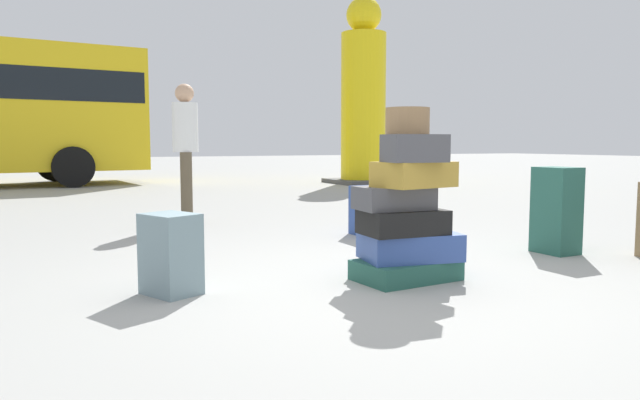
{
  "coord_description": "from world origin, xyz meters",
  "views": [
    {
      "loc": [
        -2.07,
        -3.36,
        0.97
      ],
      "look_at": [
        0.35,
        1.53,
        0.46
      ],
      "focal_mm": 33.75,
      "sensor_mm": 36.0,
      "label": 1
    }
  ],
  "objects_px": {
    "suitcase_navy_upright_blue": "(369,211)",
    "person_bearded_onlooker": "(185,141)",
    "suitcase_slate_foreground_far": "(171,254)",
    "suitcase_teal_white_trunk": "(556,210)",
    "yellow_dummy_statue": "(363,101)",
    "suitcase_tower": "(407,215)"
  },
  "relations": [
    {
      "from": "person_bearded_onlooker",
      "to": "yellow_dummy_statue",
      "type": "relative_size",
      "value": 0.38
    },
    {
      "from": "suitcase_teal_white_trunk",
      "to": "yellow_dummy_statue",
      "type": "xyz_separation_m",
      "value": [
        3.22,
        8.86,
        1.6
      ]
    },
    {
      "from": "suitcase_navy_upright_blue",
      "to": "yellow_dummy_statue",
      "type": "relative_size",
      "value": 0.12
    },
    {
      "from": "suitcase_navy_upright_blue",
      "to": "suitcase_teal_white_trunk",
      "type": "bearing_deg",
      "value": -59.88
    },
    {
      "from": "suitcase_tower",
      "to": "person_bearded_onlooker",
      "type": "xyz_separation_m",
      "value": [
        -0.67,
        3.63,
        0.53
      ]
    },
    {
      "from": "suitcase_slate_foreground_far",
      "to": "suitcase_navy_upright_blue",
      "type": "bearing_deg",
      "value": 9.33
    },
    {
      "from": "suitcase_slate_foreground_far",
      "to": "person_bearded_onlooker",
      "type": "relative_size",
      "value": 0.31
    },
    {
      "from": "suitcase_slate_foreground_far",
      "to": "suitcase_tower",
      "type": "bearing_deg",
      "value": -36.57
    },
    {
      "from": "suitcase_teal_white_trunk",
      "to": "yellow_dummy_statue",
      "type": "relative_size",
      "value": 0.17
    },
    {
      "from": "suitcase_teal_white_trunk",
      "to": "person_bearded_onlooker",
      "type": "height_order",
      "value": "person_bearded_onlooker"
    },
    {
      "from": "suitcase_navy_upright_blue",
      "to": "person_bearded_onlooker",
      "type": "distance_m",
      "value": 2.39
    },
    {
      "from": "suitcase_navy_upright_blue",
      "to": "person_bearded_onlooker",
      "type": "bearing_deg",
      "value": 132.53
    },
    {
      "from": "suitcase_tower",
      "to": "suitcase_teal_white_trunk",
      "type": "relative_size",
      "value": 1.59
    },
    {
      "from": "suitcase_tower",
      "to": "suitcase_teal_white_trunk",
      "type": "distance_m",
      "value": 1.83
    },
    {
      "from": "suitcase_teal_white_trunk",
      "to": "person_bearded_onlooker",
      "type": "xyz_separation_m",
      "value": [
        -2.47,
        3.32,
        0.62
      ]
    },
    {
      "from": "suitcase_slate_foreground_far",
      "to": "suitcase_navy_upright_blue",
      "type": "height_order",
      "value": "suitcase_slate_foreground_far"
    },
    {
      "from": "suitcase_tower",
      "to": "yellow_dummy_statue",
      "type": "xyz_separation_m",
      "value": [
        5.03,
        9.17,
        1.51
      ]
    },
    {
      "from": "suitcase_slate_foreground_far",
      "to": "person_bearded_onlooker",
      "type": "height_order",
      "value": "person_bearded_onlooker"
    },
    {
      "from": "suitcase_tower",
      "to": "yellow_dummy_statue",
      "type": "height_order",
      "value": "yellow_dummy_statue"
    },
    {
      "from": "yellow_dummy_statue",
      "to": "person_bearded_onlooker",
      "type": "bearing_deg",
      "value": -135.77
    },
    {
      "from": "suitcase_slate_foreground_far",
      "to": "suitcase_teal_white_trunk",
      "type": "bearing_deg",
      "value": -24.63
    },
    {
      "from": "suitcase_navy_upright_blue",
      "to": "person_bearded_onlooker",
      "type": "height_order",
      "value": "person_bearded_onlooker"
    }
  ]
}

